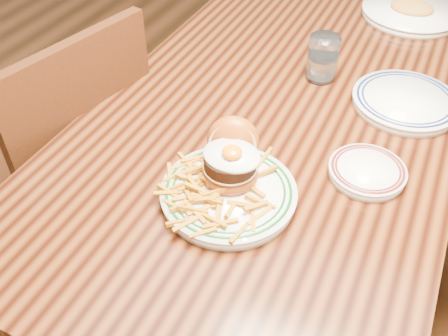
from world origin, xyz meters
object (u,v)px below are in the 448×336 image
at_px(main_plate, 229,180).
at_px(chair_left, 71,164).
at_px(table, 285,124).
at_px(side_plate, 367,171).

bearing_deg(main_plate, chair_left, 146.70).
height_order(table, side_plate, side_plate).
distance_m(chair_left, main_plate, 0.65).
height_order(main_plate, side_plate, main_plate).
relative_size(chair_left, main_plate, 3.24).
bearing_deg(table, chair_left, -156.74).
xyz_separation_m(table, chair_left, (-0.55, -0.24, -0.16)).
relative_size(table, chair_left, 1.72).
relative_size(table, side_plate, 9.99).
bearing_deg(main_plate, side_plate, 15.41).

